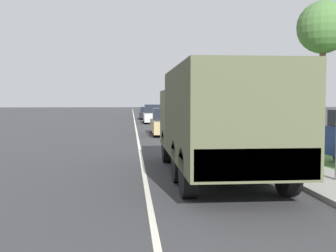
# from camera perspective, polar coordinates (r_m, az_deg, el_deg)

# --- Properties ---
(ground_plane) EXTENTS (180.00, 180.00, 0.00)m
(ground_plane) POSITION_cam_1_polar(r_m,az_deg,el_deg) (37.64, -4.48, 0.30)
(ground_plane) COLOR #38383A
(lane_centre_stripe) EXTENTS (0.12, 120.00, 0.00)m
(lane_centre_stripe) POSITION_cam_1_polar(r_m,az_deg,el_deg) (37.64, -4.48, 0.30)
(lane_centre_stripe) COLOR silver
(lane_centre_stripe) RESTS_ON ground
(sidewalk_right) EXTENTS (1.80, 120.00, 0.12)m
(sidewalk_right) POSITION_cam_1_polar(r_m,az_deg,el_deg) (37.95, 2.33, 0.42)
(sidewalk_right) COLOR #9E9B93
(sidewalk_right) RESTS_ON ground
(grass_strip_right) EXTENTS (7.00, 120.00, 0.02)m
(grass_strip_right) POSITION_cam_1_polar(r_m,az_deg,el_deg) (38.77, 8.79, 0.38)
(grass_strip_right) COLOR #56843D
(grass_strip_right) RESTS_ON ground
(military_truck) EXTENTS (2.51, 7.90, 2.91)m
(military_truck) POSITION_cam_1_polar(r_m,az_deg,el_deg) (11.48, 6.62, 1.12)
(military_truck) COLOR #545B3D
(military_truck) RESTS_ON ground
(car_nearest_ahead) EXTENTS (1.85, 4.68, 1.62)m
(car_nearest_ahead) POSITION_cam_1_polar(r_m,az_deg,el_deg) (25.54, -0.14, 0.42)
(car_nearest_ahead) COLOR tan
(car_nearest_ahead) RESTS_ON ground
(car_second_ahead) EXTENTS (1.73, 4.39, 1.71)m
(car_second_ahead) POSITION_cam_1_polar(r_m,az_deg,el_deg) (38.58, -2.03, 1.51)
(car_second_ahead) COLOR #B7BABF
(car_second_ahead) RESTS_ON ground
(car_third_ahead) EXTENTS (1.73, 4.36, 1.36)m
(car_third_ahead) POSITION_cam_1_polar(r_m,az_deg,el_deg) (47.02, -2.82, 1.70)
(car_third_ahead) COLOR black
(car_third_ahead) RESTS_ON ground
(lamp_post) EXTENTS (1.69, 0.24, 6.98)m
(lamp_post) POSITION_cam_1_polar(r_m,az_deg,el_deg) (11.30, 21.49, 14.39)
(lamp_post) COLOR gray
(lamp_post) RESTS_ON sidewalk_right
(tree_mid_right) EXTENTS (2.94, 2.94, 7.66)m
(tree_mid_right) POSITION_cam_1_polar(r_m,az_deg,el_deg) (25.78, 20.29, 12.26)
(tree_mid_right) COLOR brown
(tree_mid_right) RESTS_ON grass_strip_right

